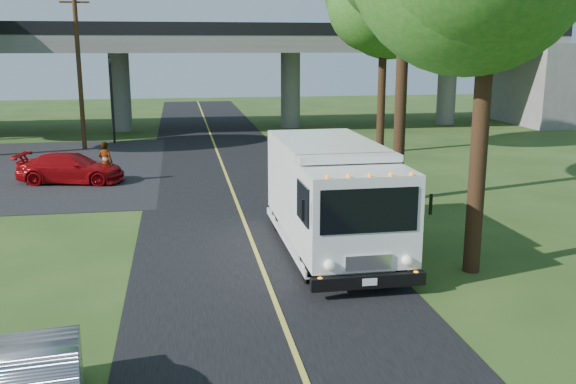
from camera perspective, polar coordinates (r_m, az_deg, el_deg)
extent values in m
plane|color=#284117|center=(15.53, -1.30, -9.42)|extent=(120.00, 120.00, 0.00)
cube|color=black|center=(25.01, -4.66, -0.73)|extent=(7.00, 90.00, 0.02)
cube|color=gold|center=(25.00, -4.66, -0.69)|extent=(0.12, 90.00, 0.01)
cube|color=slate|center=(46.26, -7.31, 12.97)|extent=(50.00, 9.00, 1.20)
cube|color=black|center=(41.87, -7.07, 14.22)|extent=(50.00, 0.25, 0.80)
cube|color=black|center=(50.66, -7.57, 13.98)|extent=(50.00, 0.25, 0.80)
cube|color=slate|center=(53.64, 20.91, 9.02)|extent=(4.00, 10.00, 6.00)
cylinder|color=slate|center=(46.49, -14.68, 8.59)|extent=(1.40, 1.40, 5.40)
cylinder|color=slate|center=(47.02, 0.22, 9.05)|extent=(1.40, 1.40, 5.40)
cylinder|color=slate|center=(50.49, 13.93, 8.95)|extent=(1.40, 1.40, 5.40)
cylinder|color=black|center=(40.54, -15.37, 7.82)|extent=(0.14, 0.14, 5.20)
imported|color=black|center=(40.42, -15.54, 10.64)|extent=(0.18, 0.22, 1.10)
cylinder|color=#472D19|center=(38.62, -18.06, 10.25)|extent=(0.26, 0.26, 9.00)
cube|color=#472D19|center=(38.66, -18.46, 15.72)|extent=(1.60, 0.10, 0.10)
cylinder|color=#382314|center=(17.16, 16.65, 4.33)|extent=(0.44, 0.44, 7.00)
cylinder|color=#382314|center=(24.73, 9.99, 7.98)|extent=(0.44, 0.44, 7.70)
cylinder|color=#382314|center=(36.05, 8.32, 8.72)|extent=(0.44, 0.44, 6.65)
sphere|color=#215C18|center=(36.03, 8.58, 16.47)|extent=(5.58, 5.58, 5.58)
cube|color=white|center=(19.34, 3.27, 0.93)|extent=(2.75, 4.98, 2.54)
cube|color=white|center=(16.08, 6.14, -2.03)|extent=(2.72, 2.05, 2.31)
cube|color=black|center=(15.07, 7.22, -1.64)|extent=(2.37, 0.11, 1.07)
cube|color=black|center=(15.49, 7.17, -7.89)|extent=(2.82, 0.23, 0.32)
cube|color=white|center=(19.30, 3.52, -3.85)|extent=(2.76, 6.56, 0.20)
cylinder|color=black|center=(16.39, 1.93, -6.31)|extent=(0.32, 1.02, 1.01)
cylinder|color=black|center=(17.00, 9.57, -5.77)|extent=(0.32, 1.02, 1.01)
cylinder|color=black|center=(20.84, -0.79, -2.07)|extent=(0.32, 1.02, 1.01)
cylinder|color=black|center=(21.32, 5.32, -1.78)|extent=(0.32, 1.02, 1.01)
imported|color=#95090D|center=(29.58, -18.74, 2.05)|extent=(4.84, 2.68, 1.33)
imported|color=gray|center=(29.15, -15.90, 2.57)|extent=(0.78, 0.66, 1.81)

